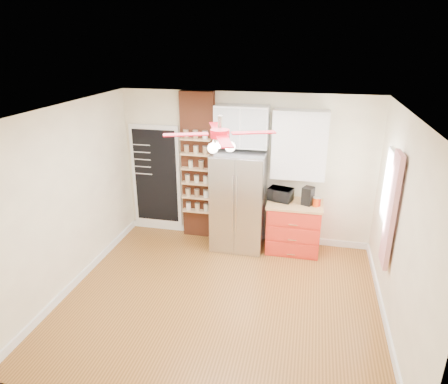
% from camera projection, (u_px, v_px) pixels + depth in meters
% --- Properties ---
extents(floor, '(4.50, 4.50, 0.00)m').
position_uv_depth(floor, '(221.00, 299.00, 5.78)').
color(floor, '#955E26').
rests_on(floor, ground).
extents(ceiling, '(4.50, 4.50, 0.00)m').
position_uv_depth(ceiling, '(220.00, 111.00, 4.81)').
color(ceiling, white).
rests_on(ceiling, wall_back).
extents(wall_back, '(4.50, 0.02, 2.70)m').
position_uv_depth(wall_back, '(246.00, 169.00, 7.12)').
color(wall_back, '#FCF4CB').
rests_on(wall_back, floor).
extents(wall_front, '(4.50, 0.02, 2.70)m').
position_uv_depth(wall_front, '(168.00, 305.00, 3.47)').
color(wall_front, '#FCF4CB').
rests_on(wall_front, floor).
extents(wall_left, '(0.02, 4.00, 2.70)m').
position_uv_depth(wall_left, '(68.00, 200.00, 5.75)').
color(wall_left, '#FCF4CB').
rests_on(wall_left, floor).
extents(wall_right, '(0.02, 4.00, 2.70)m').
position_uv_depth(wall_right, '(401.00, 230.00, 4.84)').
color(wall_right, '#FCF4CB').
rests_on(wall_right, floor).
extents(chalkboard, '(0.95, 0.05, 1.95)m').
position_uv_depth(chalkboard, '(156.00, 176.00, 7.52)').
color(chalkboard, white).
rests_on(chalkboard, wall_back).
extents(brick_pillar, '(0.60, 0.16, 2.70)m').
position_uv_depth(brick_pillar, '(199.00, 167.00, 7.22)').
color(brick_pillar, brown).
rests_on(brick_pillar, floor).
extents(fridge, '(0.90, 0.70, 1.75)m').
position_uv_depth(fridge, '(239.00, 201.00, 6.96)').
color(fridge, silver).
rests_on(fridge, floor).
extents(upper_glass_cabinet, '(0.90, 0.35, 0.70)m').
position_uv_depth(upper_glass_cabinet, '(242.00, 126.00, 6.68)').
color(upper_glass_cabinet, white).
rests_on(upper_glass_cabinet, wall_back).
extents(red_cabinet, '(0.94, 0.64, 0.90)m').
position_uv_depth(red_cabinet, '(293.00, 227.00, 6.96)').
color(red_cabinet, red).
rests_on(red_cabinet, floor).
extents(upper_shelf_unit, '(0.90, 0.30, 1.15)m').
position_uv_depth(upper_shelf_unit, '(299.00, 145.00, 6.60)').
color(upper_shelf_unit, white).
rests_on(upper_shelf_unit, wall_back).
extents(window, '(0.04, 0.75, 1.05)m').
position_uv_depth(window, '(390.00, 189.00, 5.59)').
color(window, white).
rests_on(window, wall_right).
extents(curtain, '(0.06, 0.40, 1.55)m').
position_uv_depth(curtain, '(391.00, 211.00, 5.13)').
color(curtain, '#AF1724').
rests_on(curtain, wall_right).
extents(ceiling_fan, '(1.40, 1.40, 0.44)m').
position_uv_depth(ceiling_fan, '(220.00, 134.00, 4.91)').
color(ceiling_fan, silver).
rests_on(ceiling_fan, ceiling).
extents(toaster_oven, '(0.46, 0.37, 0.22)m').
position_uv_depth(toaster_oven, '(280.00, 194.00, 6.88)').
color(toaster_oven, black).
rests_on(toaster_oven, red_cabinet).
extents(coffee_maker, '(0.22, 0.23, 0.31)m').
position_uv_depth(coffee_maker, '(308.00, 196.00, 6.70)').
color(coffee_maker, black).
rests_on(coffee_maker, red_cabinet).
extents(canister_left, '(0.12, 0.12, 0.15)m').
position_uv_depth(canister_left, '(316.00, 202.00, 6.64)').
color(canister_left, '#BE370A').
rests_on(canister_left, red_cabinet).
extents(canister_right, '(0.13, 0.13, 0.14)m').
position_uv_depth(canister_right, '(318.00, 202.00, 6.67)').
color(canister_right, '#A61A09').
rests_on(canister_right, red_cabinet).
extents(pantry_jar_oats, '(0.10, 0.10, 0.13)m').
position_uv_depth(pantry_jar_oats, '(191.00, 164.00, 7.08)').
color(pantry_jar_oats, beige).
rests_on(pantry_jar_oats, brick_pillar).
extents(pantry_jar_beans, '(0.10, 0.10, 0.14)m').
position_uv_depth(pantry_jar_beans, '(201.00, 165.00, 7.03)').
color(pantry_jar_beans, brown).
rests_on(pantry_jar_beans, brick_pillar).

